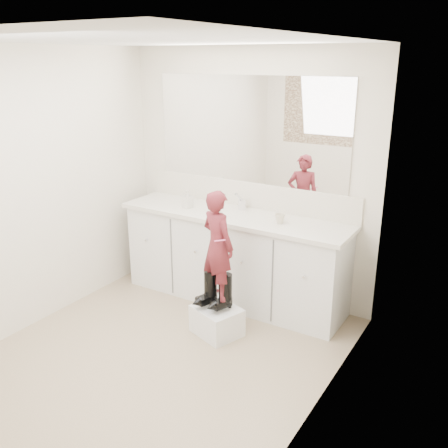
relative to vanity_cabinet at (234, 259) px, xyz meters
The scene contains 17 objects.
floor 1.30m from the vanity_cabinet, 90.00° to the right, with size 3.00×3.00×0.00m, color #817454.
ceiling 2.32m from the vanity_cabinet, 90.00° to the right, with size 3.00×3.00×0.00m, color white.
wall_back 0.82m from the vanity_cabinet, 90.00° to the left, with size 2.60×2.60×0.00m, color beige.
wall_left 1.95m from the vanity_cabinet, 136.70° to the right, with size 3.00×3.00×0.00m, color beige.
wall_right 1.95m from the vanity_cabinet, 43.30° to the right, with size 3.00×3.00×0.00m, color beige.
vanity_cabinet is the anchor object (origin of this frame).
countertop 0.45m from the vanity_cabinet, 90.00° to the right, with size 2.28×0.58×0.04m, color beige.
backsplash 0.64m from the vanity_cabinet, 90.00° to the left, with size 2.28×0.03×0.25m, color beige.
mirror 1.24m from the vanity_cabinet, 90.00° to the left, with size 2.00×0.02×1.00m, color white.
faucet 0.54m from the vanity_cabinet, 90.00° to the left, with size 0.08×0.08×0.10m, color silver.
cup 0.71m from the vanity_cabinet, ahead, with size 0.09×0.09×0.09m, color beige.
soap_bottle 0.74m from the vanity_cabinet, behind, with size 0.08×0.08×0.18m, color beige.
step_stool 0.75m from the vanity_cabinet, 71.98° to the right, with size 0.39×0.32×0.25m, color silver.
boot_left 0.65m from the vanity_cabinet, 77.72° to the right, with size 0.12×0.22×0.32m, color black, non-canonical shape.
boot_right 0.70m from the vanity_cabinet, 65.60° to the right, with size 0.12×0.22×0.32m, color black, non-canonical shape.
toddler 0.78m from the vanity_cabinet, 71.45° to the right, with size 0.34×0.22×0.94m, color #9A2F39.
toothbrush 0.90m from the vanity_cabinet, 68.40° to the right, with size 0.01×0.01×0.14m, color pink.
Camera 1 is at (2.26, -2.67, 2.29)m, focal length 40.00 mm.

